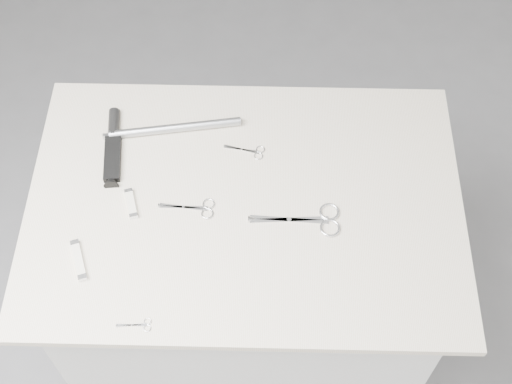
{
  "coord_description": "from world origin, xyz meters",
  "views": [
    {
      "loc": [
        0.05,
        -0.87,
        2.3
      ],
      "look_at": [
        0.03,
        0.03,
        0.92
      ],
      "focal_mm": 50.0,
      "sensor_mm": 36.0,
      "label": 1
    }
  ],
  "objects_px": {
    "pocket_knife_a": "(79,260)",
    "pocket_knife_b": "(131,204)",
    "plinth": "(247,290)",
    "large_shears": "(315,220)",
    "tiny_scissors": "(139,325)",
    "embroidery_scissors_a": "(198,208)",
    "sheathed_knife": "(113,142)",
    "embroidery_scissors_b": "(251,151)",
    "metal_rail": "(176,128)"
  },
  "relations": [
    {
      "from": "pocket_knife_b",
      "to": "plinth",
      "type": "bearing_deg",
      "value": -103.09
    },
    {
      "from": "pocket_knife_a",
      "to": "pocket_knife_b",
      "type": "relative_size",
      "value": 1.28
    },
    {
      "from": "large_shears",
      "to": "pocket_knife_b",
      "type": "relative_size",
      "value": 2.57
    },
    {
      "from": "pocket_knife_a",
      "to": "pocket_knife_b",
      "type": "height_order",
      "value": "pocket_knife_a"
    },
    {
      "from": "tiny_scissors",
      "to": "pocket_knife_a",
      "type": "relative_size",
      "value": 0.71
    },
    {
      "from": "large_shears",
      "to": "tiny_scissors",
      "type": "bearing_deg",
      "value": -145.15
    },
    {
      "from": "sheathed_knife",
      "to": "metal_rail",
      "type": "bearing_deg",
      "value": -78.63
    },
    {
      "from": "large_shears",
      "to": "embroidery_scissors_b",
      "type": "relative_size",
      "value": 2.05
    },
    {
      "from": "embroidery_scissors_a",
      "to": "tiny_scissors",
      "type": "distance_m",
      "value": 0.3
    },
    {
      "from": "large_shears",
      "to": "tiny_scissors",
      "type": "height_order",
      "value": "large_shears"
    },
    {
      "from": "plinth",
      "to": "large_shears",
      "type": "xyz_separation_m",
      "value": [
        0.16,
        -0.05,
        0.47
      ]
    },
    {
      "from": "large_shears",
      "to": "pocket_knife_b",
      "type": "bearing_deg",
      "value": 175.29
    },
    {
      "from": "large_shears",
      "to": "embroidery_scissors_a",
      "type": "xyz_separation_m",
      "value": [
        -0.27,
        0.03,
        -0.0
      ]
    },
    {
      "from": "pocket_knife_b",
      "to": "sheathed_knife",
      "type": "bearing_deg",
      "value": 3.87
    },
    {
      "from": "embroidery_scissors_b",
      "to": "sheathed_knife",
      "type": "xyz_separation_m",
      "value": [
        -0.33,
        0.01,
        0.01
      ]
    },
    {
      "from": "plinth",
      "to": "pocket_knife_b",
      "type": "distance_m",
      "value": 0.54
    },
    {
      "from": "sheathed_knife",
      "to": "pocket_knife_a",
      "type": "distance_m",
      "value": 0.32
    },
    {
      "from": "large_shears",
      "to": "pocket_knife_b",
      "type": "distance_m",
      "value": 0.42
    },
    {
      "from": "large_shears",
      "to": "tiny_scissors",
      "type": "distance_m",
      "value": 0.45
    },
    {
      "from": "tiny_scissors",
      "to": "metal_rail",
      "type": "relative_size",
      "value": 0.23
    },
    {
      "from": "plinth",
      "to": "sheathed_knife",
      "type": "height_order",
      "value": "sheathed_knife"
    },
    {
      "from": "large_shears",
      "to": "tiny_scissors",
      "type": "xyz_separation_m",
      "value": [
        -0.37,
        -0.26,
        -0.0
      ]
    },
    {
      "from": "embroidery_scissors_b",
      "to": "pocket_knife_a",
      "type": "height_order",
      "value": "pocket_knife_a"
    },
    {
      "from": "plinth",
      "to": "embroidery_scissors_b",
      "type": "relative_size",
      "value": 9.06
    },
    {
      "from": "tiny_scissors",
      "to": "sheathed_knife",
      "type": "xyz_separation_m",
      "value": [
        -0.11,
        0.46,
        0.01
      ]
    },
    {
      "from": "plinth",
      "to": "embroidery_scissors_b",
      "type": "height_order",
      "value": "embroidery_scissors_b"
    },
    {
      "from": "plinth",
      "to": "embroidery_scissors_a",
      "type": "distance_m",
      "value": 0.48
    },
    {
      "from": "tiny_scissors",
      "to": "pocket_knife_a",
      "type": "height_order",
      "value": "pocket_knife_a"
    },
    {
      "from": "tiny_scissors",
      "to": "pocket_knife_a",
      "type": "xyz_separation_m",
      "value": [
        -0.15,
        0.14,
        0.0
      ]
    },
    {
      "from": "large_shears",
      "to": "embroidery_scissors_a",
      "type": "height_order",
      "value": "large_shears"
    },
    {
      "from": "embroidery_scissors_a",
      "to": "embroidery_scissors_b",
      "type": "distance_m",
      "value": 0.2
    },
    {
      "from": "plinth",
      "to": "sheathed_knife",
      "type": "bearing_deg",
      "value": 154.03
    },
    {
      "from": "large_shears",
      "to": "embroidery_scissors_a",
      "type": "bearing_deg",
      "value": 174.13
    },
    {
      "from": "tiny_scissors",
      "to": "pocket_knife_b",
      "type": "bearing_deg",
      "value": 97.04
    },
    {
      "from": "sheathed_knife",
      "to": "plinth",
      "type": "bearing_deg",
      "value": -121.62
    },
    {
      "from": "plinth",
      "to": "pocket_knife_b",
      "type": "bearing_deg",
      "value": -176.71
    },
    {
      "from": "tiny_scissors",
      "to": "sheathed_knife",
      "type": "relative_size",
      "value": 0.34
    },
    {
      "from": "large_shears",
      "to": "sheathed_knife",
      "type": "height_order",
      "value": "sheathed_knife"
    },
    {
      "from": "tiny_scissors",
      "to": "pocket_knife_b",
      "type": "relative_size",
      "value": 0.91
    },
    {
      "from": "plinth",
      "to": "tiny_scissors",
      "type": "xyz_separation_m",
      "value": [
        -0.21,
        -0.31,
        0.47
      ]
    },
    {
      "from": "plinth",
      "to": "embroidery_scissors_b",
      "type": "bearing_deg",
      "value": 85.98
    },
    {
      "from": "tiny_scissors",
      "to": "embroidery_scissors_a",
      "type": "bearing_deg",
      "value": 67.69
    },
    {
      "from": "embroidery_scissors_b",
      "to": "metal_rail",
      "type": "bearing_deg",
      "value": 174.01
    },
    {
      "from": "plinth",
      "to": "embroidery_scissors_a",
      "type": "bearing_deg",
      "value": -168.86
    },
    {
      "from": "pocket_knife_b",
      "to": "embroidery_scissors_b",
      "type": "bearing_deg",
      "value": -76.01
    },
    {
      "from": "embroidery_scissors_a",
      "to": "plinth",
      "type": "bearing_deg",
      "value": 14.5
    },
    {
      "from": "large_shears",
      "to": "pocket_knife_a",
      "type": "bearing_deg",
      "value": -167.75
    },
    {
      "from": "plinth",
      "to": "pocket_knife_a",
      "type": "bearing_deg",
      "value": -155.47
    },
    {
      "from": "sheathed_knife",
      "to": "metal_rail",
      "type": "relative_size",
      "value": 0.66
    },
    {
      "from": "pocket_knife_b",
      "to": "metal_rail",
      "type": "height_order",
      "value": "metal_rail"
    }
  ]
}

